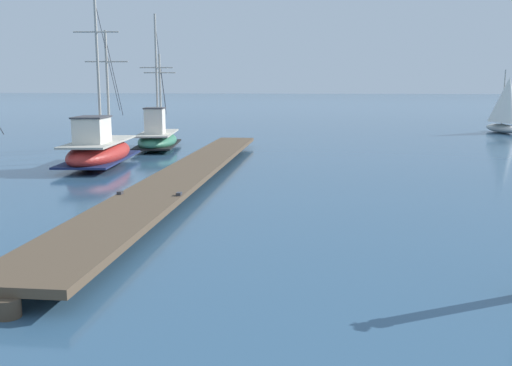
% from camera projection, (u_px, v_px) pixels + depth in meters
% --- Properties ---
extents(floating_dock, '(2.23, 23.37, 0.53)m').
position_uv_depth(floating_dock, '(189.00, 171.00, 19.33)').
color(floating_dock, brown).
rests_on(floating_dock, ground).
extents(fishing_boat_0, '(2.66, 6.88, 6.98)m').
position_uv_depth(fishing_boat_0, '(99.00, 150.00, 22.99)').
color(fishing_boat_0, '#AD2823').
rests_on(fishing_boat_0, ground).
extents(fishing_boat_1, '(2.61, 6.12, 6.82)m').
position_uv_depth(fishing_boat_1, '(157.00, 137.00, 28.98)').
color(fishing_boat_1, '#337556').
rests_on(fishing_boat_1, ground).
extents(distant_sailboat, '(2.65, 4.05, 4.31)m').
position_uv_depth(distant_sailboat, '(505.00, 105.00, 38.41)').
color(distant_sailboat, silver).
rests_on(distant_sailboat, ground).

